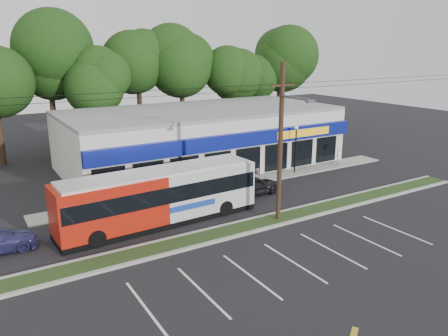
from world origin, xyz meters
name	(u,v)px	position (x,y,z in m)	size (l,w,h in m)	color
ground	(248,235)	(0.00, 0.00, 0.00)	(120.00, 120.00, 0.00)	black
grass_strip	(239,229)	(0.00, 1.00, 0.06)	(40.00, 1.60, 0.12)	#263415
curb_south	(247,233)	(0.00, 0.15, 0.07)	(40.00, 0.25, 0.14)	#9E9E93
curb_north	(232,224)	(0.00, 1.85, 0.07)	(40.00, 0.25, 0.14)	#9E9E93
sidewalk	(236,183)	(5.00, 9.00, 0.05)	(32.00, 2.20, 0.10)	#9E9E93
strip_mall	(201,137)	(5.50, 15.91, 2.65)	(25.00, 12.55, 5.30)	beige
utility_pole	(279,138)	(2.83, 0.93, 5.41)	(50.00, 2.77, 10.00)	black
lamp_post	(296,144)	(11.00, 8.80, 2.67)	(0.30, 0.30, 4.25)	black
sign_post	(338,150)	(16.00, 8.57, 1.56)	(0.45, 0.10, 2.23)	#59595E
tree_line	(144,70)	(4.00, 26.00, 8.42)	(46.76, 6.76, 11.83)	black
metrobus	(160,195)	(-3.64, 4.50, 1.84)	(13.06, 3.31, 3.48)	#B31B0D
car_dark	(252,185)	(4.47, 6.00, 0.75)	(1.78, 4.42, 1.51)	black
pedestrian_a	(224,189)	(2.00, 6.00, 0.91)	(0.66, 0.43, 1.81)	silver
pedestrian_b	(257,179)	(5.43, 6.78, 0.87)	(0.85, 0.66, 1.74)	beige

